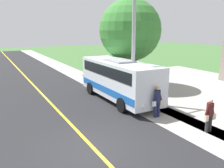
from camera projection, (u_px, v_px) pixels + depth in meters
name	position (u px, v px, depth m)	size (l,w,h in m)	color
ground_plane	(93.00, 147.00, 9.94)	(120.00, 120.00, 0.00)	#3D6633
road_surface	(93.00, 147.00, 9.94)	(8.00, 100.00, 0.01)	black
sidewalk	(183.00, 124.00, 12.37)	(2.40, 100.00, 0.01)	#9E9991
road_centre_line	(93.00, 147.00, 9.94)	(0.16, 100.00, 0.00)	gold
shuttle_bus_front	(119.00, 78.00, 16.32)	(2.57, 7.62, 2.84)	silver
pedestrian_with_bags	(210.00, 114.00, 11.27)	(0.72, 0.34, 1.68)	#262628
pedestrian_waiting	(157.00, 100.00, 13.17)	(0.72, 0.34, 1.82)	#1E2347
street_light_pole	(132.00, 41.00, 15.15)	(1.97, 0.24, 7.42)	#9E9EA3
tree_curbside	(130.00, 30.00, 19.71)	(5.20, 5.20, 7.38)	#4C3826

